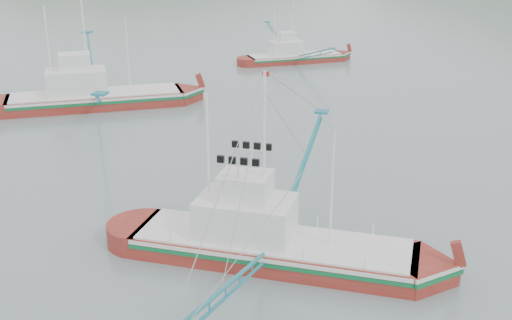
# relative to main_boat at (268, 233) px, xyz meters

# --- Properties ---
(ground) EXTENTS (1200.00, 1200.00, 0.00)m
(ground) POSITION_rel_main_boat_xyz_m (-1.92, -0.73, -1.46)
(ground) COLOR slate
(ground) RESTS_ON ground
(main_boat) EXTENTS (14.02, 25.20, 10.19)m
(main_boat) POSITION_rel_main_boat_xyz_m (0.00, 0.00, 0.00)
(main_boat) COLOR maroon
(main_boat) RESTS_ON ground
(bg_boat_far) EXTENTS (14.31, 19.04, 8.44)m
(bg_boat_far) POSITION_rel_main_boat_xyz_m (-7.71, 48.22, 0.32)
(bg_boat_far) COLOR maroon
(bg_boat_far) RESTS_ON ground
(bg_boat_left) EXTENTS (18.22, 26.05, 11.39)m
(bg_boat_left) POSITION_rel_main_boat_xyz_m (-21.57, 23.92, 0.92)
(bg_boat_left) COLOR maroon
(bg_boat_left) RESTS_ON ground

